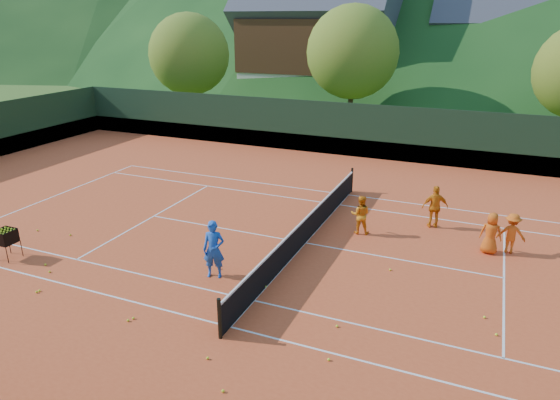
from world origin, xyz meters
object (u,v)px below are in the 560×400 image
at_px(student_d, 511,233).
at_px(ball_hopper, 6,237).
at_px(coach, 214,249).
at_px(student_c, 491,233).
at_px(student_b, 435,207).
at_px(student_a, 360,215).
at_px(chalet_left, 318,39).
at_px(tennis_net, 305,230).
at_px(chalet_mid, 509,48).

relative_size(student_d, ball_hopper, 1.39).
xyz_separation_m(student_d, ball_hopper, (-15.01, -6.86, 0.05)).
bearing_deg(coach, student_c, 15.28).
relative_size(student_b, student_d, 1.17).
distance_m(student_b, student_d, 2.88).
height_order(student_a, student_b, student_b).
bearing_deg(student_d, chalet_left, -58.96).
bearing_deg(student_b, ball_hopper, 13.98).
bearing_deg(coach, ball_hopper, 175.00).
distance_m(student_d, chalet_left, 32.91).
bearing_deg(ball_hopper, chalet_left, 92.48).
relative_size(student_a, tennis_net, 0.12).
distance_m(student_b, student_c, 2.50).
height_order(coach, student_b, coach).
height_order(student_d, ball_hopper, student_d).
xyz_separation_m(student_c, tennis_net, (-5.90, -1.67, -0.21)).
bearing_deg(tennis_net, ball_hopper, -150.09).
height_order(coach, ball_hopper, coach).
xyz_separation_m(student_c, chalet_left, (-15.90, 28.33, 4.92)).
height_order(student_d, chalet_mid, chalet_mid).
bearing_deg(chalet_left, student_a, -67.93).
relative_size(student_c, chalet_left, 0.10).
distance_m(coach, student_b, 8.61).
relative_size(ball_hopper, chalet_left, 0.07).
bearing_deg(student_a, ball_hopper, 21.39).
xyz_separation_m(student_c, student_d, (0.63, 0.30, -0.02)).
xyz_separation_m(student_b, chalet_mid, (2.08, 30.79, 4.16)).
xyz_separation_m(student_b, student_c, (1.97, -1.54, -0.10)).
bearing_deg(chalet_mid, student_a, -97.87).
bearing_deg(student_b, tennis_net, 20.18).
bearing_deg(coach, student_d, 14.74).
relative_size(student_c, chalet_mid, 0.11).
bearing_deg(tennis_net, student_c, 15.83).
xyz_separation_m(chalet_left, chalet_mid, (16.00, 4.00, -0.66)).
xyz_separation_m(student_b, tennis_net, (-3.92, -3.21, -0.31)).
relative_size(student_d, chalet_left, 0.10).
xyz_separation_m(student_d, chalet_left, (-16.52, 28.03, 4.93)).
distance_m(coach, ball_hopper, 6.98).
relative_size(student_b, tennis_net, 0.13).
bearing_deg(coach, student_b, 31.26).
relative_size(student_a, student_d, 1.04).
distance_m(coach, chalet_mid, 38.32).
bearing_deg(student_b, chalet_mid, -112.99).
distance_m(coach, student_c, 9.09).
bearing_deg(coach, chalet_mid, 60.34).
height_order(student_c, chalet_mid, chalet_mid).
xyz_separation_m(student_b, student_d, (2.60, -1.24, -0.12)).
bearing_deg(student_b, student_d, 135.35).
height_order(coach, chalet_mid, chalet_mid).
relative_size(student_c, tennis_net, 0.12).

